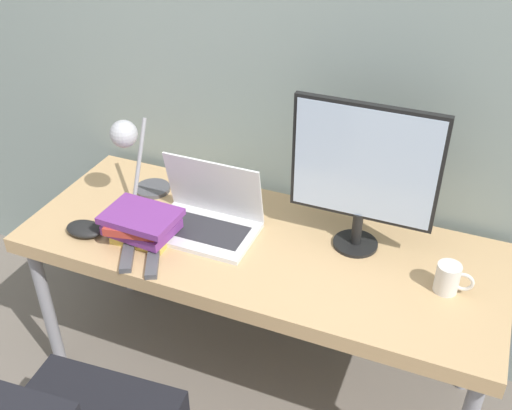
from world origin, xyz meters
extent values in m
cube|color=gray|center=(0.00, 0.74, 1.30)|extent=(8.00, 0.05, 2.60)
cube|color=tan|center=(0.00, 0.34, 0.68)|extent=(1.72, 0.67, 0.06)
cylinder|color=gray|center=(-0.80, 0.06, 0.33)|extent=(0.05, 0.05, 0.65)
cylinder|color=gray|center=(-0.80, 0.61, 0.33)|extent=(0.05, 0.05, 0.65)
cylinder|color=gray|center=(0.80, 0.61, 0.33)|extent=(0.05, 0.05, 0.65)
cube|color=silver|center=(-0.21, 0.30, 0.72)|extent=(0.38, 0.25, 0.02)
cube|color=#2D2D33|center=(-0.21, 0.30, 0.73)|extent=(0.32, 0.15, 0.00)
cube|color=silver|center=(-0.21, 0.40, 0.85)|extent=(0.38, 0.06, 0.24)
cube|color=black|center=(-0.21, 0.40, 0.85)|extent=(0.34, 0.05, 0.21)
cylinder|color=black|center=(0.32, 0.45, 0.72)|extent=(0.16, 0.16, 0.01)
cylinder|color=black|center=(0.32, 0.45, 0.79)|extent=(0.04, 0.04, 0.12)
cube|color=black|center=(0.32, 0.45, 1.04)|extent=(0.49, 0.02, 0.42)
cube|color=silver|center=(0.32, 0.44, 1.04)|extent=(0.47, 0.00, 0.39)
cylinder|color=#4C4C51|center=(-0.53, 0.49, 0.72)|extent=(0.14, 0.14, 0.02)
cylinder|color=#99999E|center=(-0.53, 0.42, 0.88)|extent=(0.02, 0.16, 0.31)
sphere|color=#B2B2B7|center=(-0.53, 0.35, 1.04)|extent=(0.10, 0.10, 0.10)
cube|color=gold|center=(-0.39, 0.20, 0.73)|extent=(0.21, 0.16, 0.03)
cube|color=#753384|center=(-0.40, 0.20, 0.76)|extent=(0.25, 0.19, 0.04)
cube|color=#B2382D|center=(-0.41, 0.18, 0.79)|extent=(0.21, 0.20, 0.03)
cube|color=#753384|center=(-0.39, 0.19, 0.82)|extent=(0.26, 0.19, 0.02)
cube|color=#4C4C51|center=(-0.38, 0.08, 0.72)|extent=(0.11, 0.17, 0.02)
cube|color=#4C4C51|center=(-0.29, 0.09, 0.72)|extent=(0.11, 0.18, 0.02)
cylinder|color=silver|center=(0.65, 0.33, 0.76)|extent=(0.08, 0.08, 0.10)
torus|color=silver|center=(0.70, 0.33, 0.76)|extent=(0.07, 0.01, 0.07)
ellipsoid|color=black|center=(-0.60, 0.14, 0.73)|extent=(0.14, 0.10, 0.04)
camera|label=1|loc=(0.64, -1.25, 2.01)|focal=42.00mm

